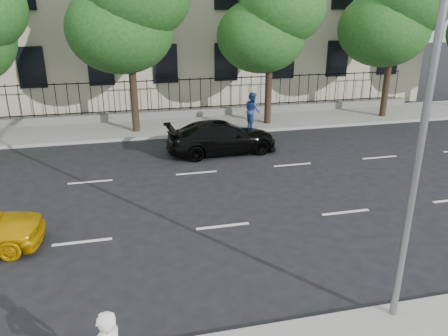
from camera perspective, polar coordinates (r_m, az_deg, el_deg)
The scene contains 9 objects.
ground at distance 10.99m, azimuth 2.91°, elevation -13.59°, with size 120.00×120.00×0.00m, color black.
far_sidewalk at distance 23.66m, azimuth -6.58°, elevation 5.48°, with size 60.00×4.00×0.15m, color gray.
lane_markings at distance 15.03m, azimuth -2.13°, elevation -3.65°, with size 49.60×4.62×0.01m, color silver, non-canonical shape.
iron_fence at distance 25.17m, azimuth -7.12°, elevation 7.71°, with size 30.00×0.50×2.20m.
street_light at distance 8.69m, azimuth 23.46°, elevation 12.21°, with size 0.25×3.32×8.05m.
tree_d at distance 23.37m, azimuth 6.13°, elevation 19.62°, with size 5.34×4.94×8.84m.
tree_e at distance 26.50m, azimuth 21.48°, elevation 19.28°, with size 5.71×5.31×9.46m.
black_sedan at distance 19.21m, azimuth -0.27°, elevation 4.04°, with size 1.99×4.88×1.42m, color black.
pedestrian_far at distance 22.67m, azimuth 3.73°, elevation 7.53°, with size 0.90×0.70×1.86m, color navy.
Camera 1 is at (-2.63, -8.71, 6.16)m, focal length 35.00 mm.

